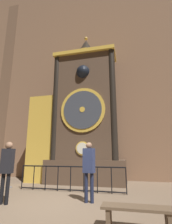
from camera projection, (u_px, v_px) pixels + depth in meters
ground_plane at (59, 205)px, 4.94m from camera, size 28.00×28.00×0.00m
cathedral_back_wall at (92, 62)px, 11.72m from camera, size 24.00×0.32×14.86m
clock_tower at (78, 118)px, 9.44m from camera, size 5.08×1.81×8.27m
railing_fence at (71, 177)px, 6.85m from camera, size 4.30×0.05×0.95m
visitor_near at (7, 165)px, 5.29m from camera, size 0.37×0.27×1.79m
visitor_far at (89, 166)px, 5.45m from camera, size 0.38×0.29×1.78m
stanchion_post at (9, 180)px, 7.62m from camera, size 0.28×0.28×0.97m
visitor_bench at (137, 213)px, 3.34m from camera, size 1.37×0.40×0.44m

